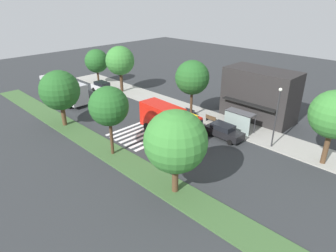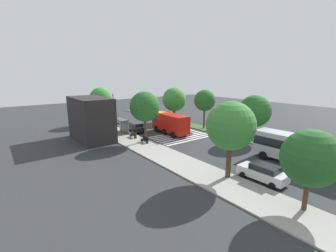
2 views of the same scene
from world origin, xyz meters
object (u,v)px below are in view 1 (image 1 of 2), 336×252
median_tree_west (109,106)px  median_tree_center (176,142)px  transit_bus (63,89)px  bench_near_shelter (211,119)px  fire_truck (170,121)px  sidewalk_tree_center (192,78)px  parked_car_west (103,87)px  bus_stop_shelter (239,118)px  parked_car_mid (224,131)px  sidewalk_tree_west (120,61)px  sidewalk_tree_far_west (97,61)px  sidewalk_tree_far_east (334,115)px  street_lamp (277,113)px  median_tree_far_west (60,90)px  bench_west_of_shelter (191,112)px

median_tree_west → median_tree_center: 9.11m
transit_bus → bench_near_shelter: transit_bus is taller
fire_truck → sidewalk_tree_center: size_ratio=1.12×
fire_truck → parked_car_west: bearing=171.6°
bus_stop_shelter → fire_truck: bearing=-127.5°
parked_car_mid → median_tree_center: median_tree_center is taller
sidewalk_tree_west → bench_near_shelter: bearing=0.9°
fire_truck → sidewalk_tree_far_west: bearing=168.9°
transit_bus → sidewalk_tree_far_west: 10.42m
bench_near_shelter → sidewalk_tree_west: bearing=-179.1°
sidewalk_tree_far_west → sidewalk_tree_west: sidewalk_tree_west is taller
sidewalk_tree_far_east → street_lamp: bearing=-175.7°
bus_stop_shelter → median_tree_far_west: 21.98m
street_lamp → parked_car_mid: bearing=-160.7°
parked_car_west → median_tree_center: bearing=-23.7°
transit_bus → fire_truck: bearing=-173.7°
street_lamp → sidewalk_tree_center: (-12.09, 0.40, 1.47)m
street_lamp → sidewalk_tree_west: sidewalk_tree_west is taller
sidewalk_tree_west → sidewalk_tree_far_east: sidewalk_tree_west is taller
parked_car_west → sidewalk_tree_far_east: sidewalk_tree_far_east is taller
fire_truck → bench_west_of_shelter: bearing=114.0°
street_lamp → median_tree_center: (-2.01, -13.30, 0.81)m
fire_truck → sidewalk_tree_west: bearing=163.6°
sidewalk_tree_west → sidewalk_tree_center: 15.61m
street_lamp → sidewalk_tree_west: size_ratio=0.88×
transit_bus → bench_near_shelter: 23.54m
transit_bus → sidewalk_tree_far_west: size_ratio=1.61×
bus_stop_shelter → sidewalk_tree_west: size_ratio=0.46×
parked_car_west → bus_stop_shelter: (25.30, 2.47, 1.00)m
parked_car_west → bench_west_of_shelter: 17.92m
sidewalk_tree_far_east → median_tree_center: 15.52m
street_lamp → bus_stop_shelter: bearing=172.2°
parked_car_west → bench_west_of_shelter: parked_car_west is taller
sidewalk_tree_far_west → sidewalk_tree_west: 7.28m
median_tree_west → bench_west_of_shelter: bearing=95.2°
bus_stop_shelter → bench_near_shelter: bearing=179.6°
fire_truck → median_tree_center: size_ratio=1.17×
parked_car_west → median_tree_west: 22.69m
parked_car_mid → sidewalk_tree_far_west: bearing=177.9°
sidewalk_tree_west → median_tree_west: 21.52m
street_lamp → sidewalk_tree_far_east: (5.27, 0.40, 1.25)m
parked_car_mid → sidewalk_tree_west: sidewalk_tree_west is taller
fire_truck → sidewalk_tree_center: (-2.22, 6.29, 3.52)m
street_lamp → median_tree_center: median_tree_center is taller
parked_car_mid → sidewalk_tree_center: 8.64m
parked_car_west → median_tree_center: median_tree_center is taller
sidewalk_tree_center → median_tree_west: sidewalk_tree_center is taller
bus_stop_shelter → sidewalk_tree_far_west: sidewalk_tree_far_west is taller
parked_car_west → median_tree_center: 30.64m
bus_stop_shelter → bench_near_shelter: (-4.00, 0.03, -1.30)m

